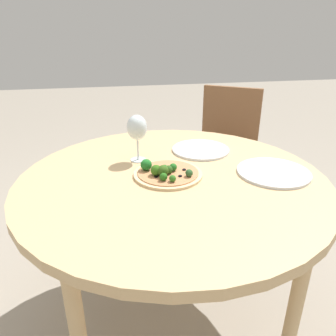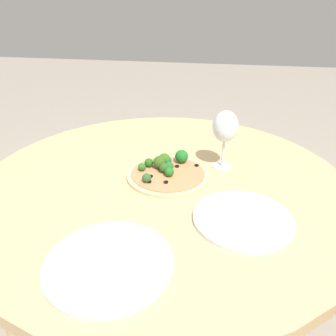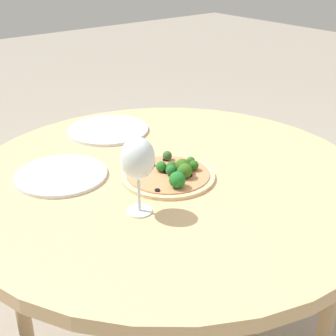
{
  "view_description": "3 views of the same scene",
  "coord_description": "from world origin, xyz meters",
  "px_view_note": "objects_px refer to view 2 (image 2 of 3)",
  "views": [
    {
      "loc": [
        -1.09,
        0.22,
        1.26
      ],
      "look_at": [
        0.01,
        0.01,
        0.76
      ],
      "focal_mm": 35.0,
      "sensor_mm": 36.0,
      "label": 1
    },
    {
      "loc": [
        0.17,
        -0.87,
        1.24
      ],
      "look_at": [
        0.01,
        0.01,
        0.76
      ],
      "focal_mm": 35.0,
      "sensor_mm": 36.0,
      "label": 2
    },
    {
      "loc": [
        0.73,
        0.91,
        1.33
      ],
      "look_at": [
        0.01,
        0.01,
        0.76
      ],
      "focal_mm": 50.0,
      "sensor_mm": 36.0,
      "label": 3
    }
  ],
  "objects_px": {
    "plate_near": "(243,219)",
    "plate_far": "(109,263)",
    "pizza": "(167,171)",
    "wine_glass": "(225,128)"
  },
  "relations": [
    {
      "from": "plate_near",
      "to": "pizza",
      "type": "bearing_deg",
      "value": 139.11
    },
    {
      "from": "pizza",
      "to": "plate_near",
      "type": "relative_size",
      "value": 1.02
    },
    {
      "from": "wine_glass",
      "to": "plate_far",
      "type": "relative_size",
      "value": 0.7
    },
    {
      "from": "plate_near",
      "to": "plate_far",
      "type": "relative_size",
      "value": 0.93
    },
    {
      "from": "pizza",
      "to": "wine_glass",
      "type": "distance_m",
      "value": 0.23
    },
    {
      "from": "wine_glass",
      "to": "plate_far",
      "type": "height_order",
      "value": "wine_glass"
    },
    {
      "from": "wine_glass",
      "to": "pizza",
      "type": "bearing_deg",
      "value": -153.12
    },
    {
      "from": "wine_glass",
      "to": "plate_far",
      "type": "bearing_deg",
      "value": -114.25
    },
    {
      "from": "pizza",
      "to": "plate_near",
      "type": "distance_m",
      "value": 0.31
    },
    {
      "from": "wine_glass",
      "to": "plate_near",
      "type": "distance_m",
      "value": 0.32
    }
  ]
}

